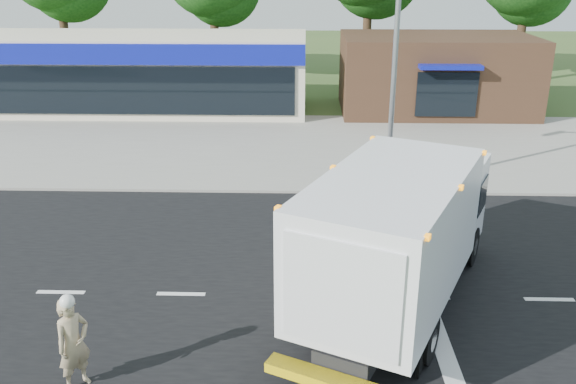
{
  "coord_description": "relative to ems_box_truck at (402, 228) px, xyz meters",
  "views": [
    {
      "loc": [
        0.02,
        -13.05,
        7.74
      ],
      "look_at": [
        -0.43,
        2.73,
        1.7
      ],
      "focal_mm": 38.0,
      "sensor_mm": 36.0,
      "label": 1
    }
  ],
  "objects": [
    {
      "name": "retail_strip_mall",
      "position": [
        -11.23,
        20.42,
        -0.08
      ],
      "size": [
        18.0,
        6.2,
        4.0
      ],
      "color": "beige",
      "rests_on": "ground"
    },
    {
      "name": "ems_box_truck",
      "position": [
        0.0,
        0.0,
        0.0
      ],
      "size": [
        5.74,
        8.49,
        3.63
      ],
      "rotation": [
        0.0,
        0.0,
        1.13
      ],
      "color": "black",
      "rests_on": "ground"
    },
    {
      "name": "ground",
      "position": [
        -2.23,
        0.49,
        -2.09
      ],
      "size": [
        120.0,
        120.0,
        0.0
      ],
      "primitive_type": "plane",
      "color": "#385123",
      "rests_on": "ground"
    },
    {
      "name": "traffic_signal_pole",
      "position": [
        0.13,
        8.09,
        2.83
      ],
      "size": [
        3.51,
        0.25,
        8.0
      ],
      "color": "gray",
      "rests_on": "ground"
    },
    {
      "name": "lane_markings",
      "position": [
        -0.88,
        -0.86,
        -2.08
      ],
      "size": [
        55.2,
        7.0,
        0.01
      ],
      "color": "silver",
      "rests_on": "road_asphalt"
    },
    {
      "name": "emergency_worker",
      "position": [
        -6.54,
        -2.98,
        -1.11
      ],
      "size": [
        0.77,
        0.83,
        2.01
      ],
      "rotation": [
        0.0,
        0.0,
        0.95
      ],
      "color": "tan",
      "rests_on": "ground"
    },
    {
      "name": "sidewalk",
      "position": [
        -2.23,
        8.69,
        -2.03
      ],
      "size": [
        60.0,
        2.4,
        0.12
      ],
      "primitive_type": "cube",
      "color": "gray",
      "rests_on": "ground"
    },
    {
      "name": "brown_storefront",
      "position": [
        4.77,
        20.47,
        -0.09
      ],
      "size": [
        10.0,
        6.7,
        4.0
      ],
      "color": "#382316",
      "rests_on": "ground"
    },
    {
      "name": "road_asphalt",
      "position": [
        -2.23,
        0.49,
        -2.09
      ],
      "size": [
        60.0,
        14.0,
        0.02
      ],
      "primitive_type": "cube",
      "color": "black",
      "rests_on": "ground"
    },
    {
      "name": "parking_apron",
      "position": [
        -2.23,
        14.49,
        -2.08
      ],
      "size": [
        60.0,
        9.0,
        0.02
      ],
      "primitive_type": "cube",
      "color": "gray",
      "rests_on": "ground"
    }
  ]
}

